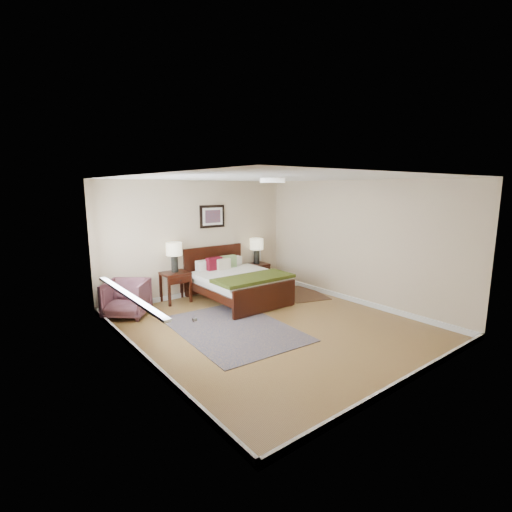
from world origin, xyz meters
The scene contains 18 objects.
floor centered at (0.00, 0.00, 0.00)m, with size 5.00×5.00×0.00m, color olive.
back_wall centered at (0.00, 2.50, 1.25)m, with size 4.50×0.04×2.50m, color #C0AD8B.
front_wall centered at (0.00, -2.50, 1.25)m, with size 4.50×0.04×2.50m, color #C0AD8B.
left_wall centered at (-2.25, 0.00, 1.25)m, with size 0.04×5.00×2.50m, color #C0AD8B.
right_wall centered at (2.25, 0.00, 1.25)m, with size 0.04×5.00×2.50m, color #C0AD8B.
ceiling centered at (0.00, 0.00, 2.50)m, with size 4.50×5.00×0.02m, color white.
window centered at (-2.20, 0.70, 1.38)m, with size 0.11×2.72×1.32m.
door centered at (-2.23, -1.75, 1.07)m, with size 0.06×1.00×2.18m.
ceil_fixture centered at (0.00, 0.00, 2.47)m, with size 0.44×0.44×0.08m.
bed centered at (0.35, 1.55, 0.48)m, with size 1.60×1.92×1.04m.
wall_art centered at (0.35, 2.47, 1.72)m, with size 0.62×0.05×0.50m.
nightstand_left centered at (-0.69, 2.25, 0.51)m, with size 0.53×0.48×0.63m.
nightstand_right centered at (1.44, 2.26, 0.34)m, with size 0.54×0.41×0.54m.
lamp_left centered at (-0.69, 2.27, 1.06)m, with size 0.32×0.32×0.61m.
lamp_right centered at (1.44, 2.27, 0.96)m, with size 0.32×0.32×0.61m.
armchair centered at (-1.80, 2.00, 0.34)m, with size 0.73×0.75×0.68m, color brown.
rug_persian centered at (-0.61, 0.28, 0.01)m, with size 1.71×2.42×0.01m, color #0C1840.
rug_navy centered at (1.80, 1.10, 0.01)m, with size 0.83×1.25×0.01m, color black.
Camera 1 is at (-3.92, -4.64, 2.34)m, focal length 26.00 mm.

